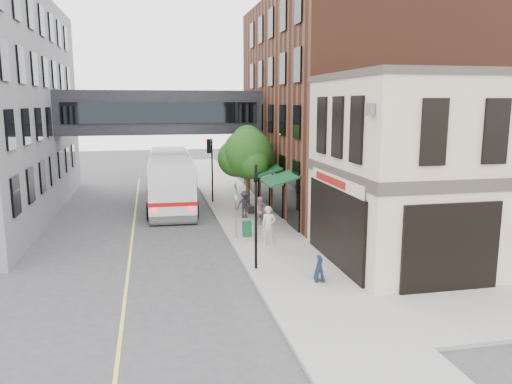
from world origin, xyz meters
name	(u,v)px	position (x,y,z in m)	size (l,w,h in m)	color
ground	(257,289)	(0.00, 0.00, 0.00)	(120.00, 120.00, 0.00)	#38383A
sidewalk_main	(242,210)	(2.00, 14.00, 0.07)	(4.00, 60.00, 0.15)	gray
corner_building	(441,169)	(8.97, 2.00, 4.21)	(10.19, 8.12, 8.45)	beige
brick_building	(351,105)	(9.98, 15.00, 6.99)	(13.76, 18.00, 14.00)	#4C2517
skyway_bridge	(161,112)	(-3.00, 18.00, 6.50)	(14.00, 3.18, 3.00)	black
traffic_signal_near	(255,204)	(0.37, 2.00, 2.98)	(0.44, 0.22, 4.60)	black
traffic_signal_far	(210,158)	(0.26, 17.00, 3.34)	(0.53, 0.28, 4.50)	black
street_sign_pole	(236,205)	(0.39, 7.00, 1.93)	(0.08, 0.75, 3.00)	gray
street_tree	(247,154)	(2.19, 13.22, 3.91)	(3.80, 3.20, 5.60)	#382619
lane_marking	(133,232)	(-5.00, 10.00, 0.01)	(0.12, 40.00, 0.01)	#D8CC4C
bus	(171,177)	(-2.52, 17.32, 1.97)	(3.43, 13.11, 3.51)	silver
pedestrian_a	(269,225)	(1.79, 5.47, 1.12)	(0.71, 0.47, 1.95)	beige
pedestrian_b	(261,211)	(2.28, 9.37, 0.99)	(0.82, 0.64, 1.68)	#BF7C89
pedestrian_c	(245,204)	(1.72, 11.50, 1.00)	(1.09, 0.63, 1.69)	#22212A
newspaper_box	(247,229)	(1.01, 7.17, 0.56)	(0.41, 0.37, 0.83)	#124E27
sandwich_board	(319,269)	(2.57, -0.01, 0.64)	(0.35, 0.55, 0.98)	black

